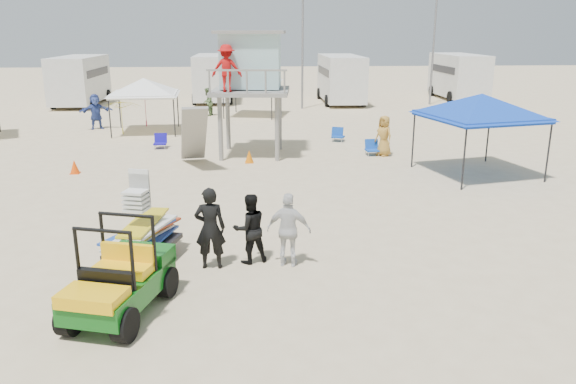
{
  "coord_description": "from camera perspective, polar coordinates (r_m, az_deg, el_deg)",
  "views": [
    {
      "loc": [
        -0.34,
        -9.78,
        5.03
      ],
      "look_at": [
        0.5,
        3.0,
        1.3
      ],
      "focal_mm": 35.0,
      "sensor_mm": 36.0,
      "label": 1
    }
  ],
  "objects": [
    {
      "name": "cone_far",
      "position": [
        21.67,
        -20.86,
        2.41
      ],
      "size": [
        0.34,
        0.34,
        0.5
      ],
      "primitive_type": "cone",
      "color": "#F14707",
      "rests_on": "ground"
    },
    {
      "name": "canopy_white_c",
      "position": [
        33.87,
        -3.65,
        12.23
      ],
      "size": [
        3.61,
        3.61,
        3.23
      ],
      "color": "black",
      "rests_on": "ground"
    },
    {
      "name": "surf_trailer",
      "position": [
        12.73,
        -14.62,
        -3.88
      ],
      "size": [
        1.57,
        2.25,
        1.88
      ],
      "color": "black",
      "rests_on": "ground"
    },
    {
      "name": "rv_mid_left",
      "position": [
        41.49,
        -7.58,
        11.63
      ],
      "size": [
        2.65,
        6.5,
        3.25
      ],
      "color": "silver",
      "rests_on": "ground"
    },
    {
      "name": "man_left",
      "position": [
        12.2,
        -7.92,
        -3.66
      ],
      "size": [
        0.67,
        0.45,
        1.82
      ],
      "primitive_type": "imported",
      "rotation": [
        0.0,
        0.0,
        3.12
      ],
      "color": "black",
      "rests_on": "ground"
    },
    {
      "name": "ground",
      "position": [
        11.01,
        -1.61,
        -10.97
      ],
      "size": [
        140.0,
        140.0,
        0.0
      ],
      "primitive_type": "plane",
      "color": "beige",
      "rests_on": "ground"
    },
    {
      "name": "rv_far_right",
      "position": [
        44.15,
        16.93,
        11.36
      ],
      "size": [
        2.64,
        6.6,
        3.25
      ],
      "color": "silver",
      "rests_on": "ground"
    },
    {
      "name": "light_pole_right",
      "position": [
        40.23,
        14.57,
        14.27
      ],
      "size": [
        0.14,
        0.14,
        8.0
      ],
      "primitive_type": "cylinder",
      "color": "slate",
      "rests_on": "ground"
    },
    {
      "name": "beach_chair_a",
      "position": [
        25.28,
        -12.84,
        5.07
      ],
      "size": [
        0.55,
        0.59,
        0.64
      ],
      "color": "#160E9C",
      "rests_on": "ground"
    },
    {
      "name": "beach_chair_c",
      "position": [
        26.34,
        5.07,
        5.85
      ],
      "size": [
        0.69,
        0.76,
        0.64
      ],
      "color": "#0F40A8",
      "rests_on": "ground"
    },
    {
      "name": "cone_near",
      "position": [
        21.97,
        -3.96,
        3.63
      ],
      "size": [
        0.34,
        0.34,
        0.5
      ],
      "primitive_type": "cone",
      "color": "orange",
      "rests_on": "ground"
    },
    {
      "name": "light_pole_left",
      "position": [
        36.95,
        1.49,
        14.63
      ],
      "size": [
        0.14,
        0.14,
        8.0
      ],
      "primitive_type": "cylinder",
      "color": "slate",
      "rests_on": "ground"
    },
    {
      "name": "beach_chair_b",
      "position": [
        23.56,
        8.52,
        4.5
      ],
      "size": [
        0.58,
        0.62,
        0.64
      ],
      "color": "#1044B2",
      "rests_on": "ground"
    },
    {
      "name": "umbrella_b",
      "position": [
        29.1,
        -16.5,
        7.29
      ],
      "size": [
        2.55,
        2.56,
        1.67
      ],
      "primitive_type": "imported",
      "rotation": [
        0.0,
        0.0,
        0.6
      ],
      "color": "yellow",
      "rests_on": "ground"
    },
    {
      "name": "rv_far_left",
      "position": [
        41.58,
        -20.4,
        10.79
      ],
      "size": [
        2.64,
        6.8,
        3.25
      ],
      "color": "silver",
      "rests_on": "ground"
    },
    {
      "name": "man_mid",
      "position": [
        12.44,
        -3.9,
        -3.72
      ],
      "size": [
        0.92,
        0.82,
        1.59
      ],
      "primitive_type": "imported",
      "rotation": [
        0.0,
        0.0,
        3.47
      ],
      "color": "black",
      "rests_on": "ground"
    },
    {
      "name": "lifeguard_tower",
      "position": [
        23.08,
        -4.09,
        12.7
      ],
      "size": [
        3.31,
        3.31,
        4.86
      ],
      "color": "gray",
      "rests_on": "ground"
    },
    {
      "name": "canopy_white_a",
      "position": [
        29.18,
        -14.47,
        10.86
      ],
      "size": [
        3.36,
        3.36,
        3.1
      ],
      "color": "black",
      "rests_on": "ground"
    },
    {
      "name": "distant_beachgoers",
      "position": [
        29.73,
        -10.85,
        7.91
      ],
      "size": [
        14.79,
        12.62,
        1.82
      ],
      "color": "#567345",
      "rests_on": "ground"
    },
    {
      "name": "umbrella_a",
      "position": [
        31.06,
        -14.25,
        8.18
      ],
      "size": [
        2.7,
        2.72,
        1.89
      ],
      "primitive_type": "imported",
      "rotation": [
        0.0,
        0.0,
        0.38
      ],
      "color": "#B41332",
      "rests_on": "ground"
    },
    {
      "name": "utility_cart",
      "position": [
        10.6,
        -16.95,
        -7.89
      ],
      "size": [
        1.75,
        2.56,
        1.78
      ],
      "color": "#0D5413",
      "rests_on": "ground"
    },
    {
      "name": "canopy_blue",
      "position": [
        20.83,
        19.09,
        9.03
      ],
      "size": [
        4.13,
        4.13,
        3.28
      ],
      "color": "black",
      "rests_on": "ground"
    },
    {
      "name": "man_right",
      "position": [
        12.22,
        0.09,
        -3.88
      ],
      "size": [
        1.04,
        0.63,
        1.66
      ],
      "primitive_type": "imported",
      "rotation": [
        0.0,
        0.0,
        2.89
      ],
      "color": "silver",
      "rests_on": "ground"
    },
    {
      "name": "rv_mid_right",
      "position": [
        40.41,
        5.39,
        11.58
      ],
      "size": [
        2.64,
        7.0,
        3.25
      ],
      "color": "silver",
      "rests_on": "ground"
    }
  ]
}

